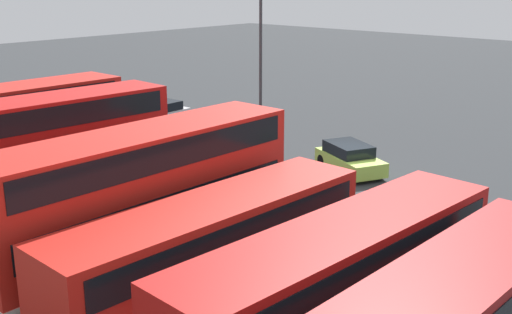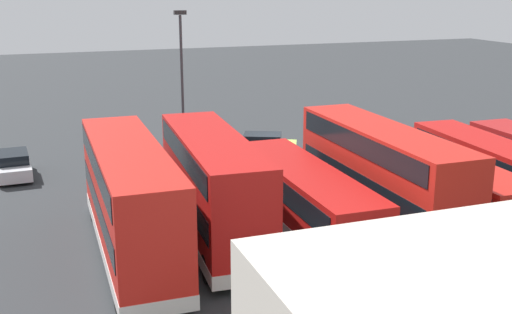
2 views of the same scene
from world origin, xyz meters
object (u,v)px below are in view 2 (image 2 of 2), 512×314
object	(u,v)px
bus_double_decker_seventh	(130,198)
waste_bin_yellow	(392,135)
bus_single_deck_third	(442,184)
bus_double_decker_sixth	(213,186)
bus_double_decker_fourth	(381,174)
bus_single_deck_second	(496,170)
car_hatchback_silver	(14,165)
lamp_post_tall	(182,79)
car_small_green	(265,145)
bus_single_deck_fifth	(305,198)

from	to	relation	value
bus_double_decker_seventh	waste_bin_yellow	size ratio (longest dim) A/B	12.59
bus_single_deck_third	bus_double_decker_sixth	bearing A→B (deg)	-5.32
bus_double_decker_fourth	bus_single_deck_second	bearing A→B (deg)	-172.43
bus_single_deck_second	car_hatchback_silver	distance (m)	26.15
car_hatchback_silver	lamp_post_tall	bearing A→B (deg)	173.53
bus_double_decker_sixth	car_small_green	bearing A→B (deg)	-119.85
bus_single_deck_third	bus_double_decker_fourth	size ratio (longest dim) A/B	0.97
bus_double_decker_fourth	car_hatchback_silver	distance (m)	20.82
lamp_post_tall	bus_double_decker_fourth	bearing A→B (deg)	115.35
bus_single_deck_third	bus_single_deck_fifth	bearing A→B (deg)	-2.99
bus_single_deck_fifth	bus_double_decker_seventh	bearing A→B (deg)	-2.00
bus_double_decker_seventh	bus_single_deck_third	bearing A→B (deg)	177.53
bus_double_decker_sixth	waste_bin_yellow	size ratio (longest dim) A/B	11.39
bus_single_deck_third	bus_double_decker_seventh	distance (m)	14.39
bus_single_deck_third	car_hatchback_silver	bearing A→B (deg)	-35.96
bus_single_deck_third	bus_single_deck_fifth	distance (m)	6.85
bus_double_decker_seventh	bus_double_decker_sixth	bearing A→B (deg)	-173.75
bus_single_deck_fifth	car_small_green	size ratio (longest dim) A/B	2.58
bus_double_decker_seventh	waste_bin_yellow	distance (m)	24.03
bus_single_deck_second	car_small_green	xyz separation A→B (m)	(7.79, -12.12, -0.92)
bus_single_deck_third	waste_bin_yellow	size ratio (longest dim) A/B	11.75
bus_double_decker_seventh	car_hatchback_silver	world-z (taller)	bus_double_decker_seventh
bus_single_deck_third	bus_double_decker_seventh	world-z (taller)	bus_double_decker_seventh
bus_single_deck_second	waste_bin_yellow	size ratio (longest dim) A/B	12.51
bus_double_decker_seventh	car_small_green	size ratio (longest dim) A/B	2.77
bus_single_deck_second	car_hatchback_silver	xyz separation A→B (m)	(22.84, -12.70, -0.92)
bus_double_decker_fourth	lamp_post_tall	xyz separation A→B (m)	(5.95, -12.56, 2.84)
bus_single_deck_fifth	car_hatchback_silver	xyz separation A→B (m)	(12.05, -13.35, -0.92)
bus_double_decker_fourth	bus_single_deck_fifth	xyz separation A→B (m)	(3.56, -0.30, -0.83)
bus_double_decker_fourth	bus_single_deck_fifth	world-z (taller)	bus_double_decker_fourth
lamp_post_tall	bus_single_deck_third	bearing A→B (deg)	126.19
car_small_green	lamp_post_tall	world-z (taller)	lamp_post_tall
lamp_post_tall	car_hatchback_silver	bearing A→B (deg)	-6.47
bus_double_decker_fourth	waste_bin_yellow	xyz separation A→B (m)	(-9.08, -13.51, -1.97)
car_small_green	bus_single_deck_fifth	bearing A→B (deg)	76.82
bus_single_deck_third	car_hatchback_silver	world-z (taller)	bus_single_deck_third
bus_single_deck_fifth	lamp_post_tall	xyz separation A→B (m)	(2.39, -12.26, 3.67)
bus_single_deck_third	bus_single_deck_fifth	size ratio (longest dim) A/B	1.00
bus_single_deck_fifth	lamp_post_tall	distance (m)	13.02
bus_single_deck_third	bus_single_deck_fifth	world-z (taller)	same
bus_single_deck_second	bus_single_deck_third	size ratio (longest dim) A/B	1.06
bus_single_deck_second	bus_double_decker_seventh	distance (m)	18.31
lamp_post_tall	bus_single_deck_fifth	bearing A→B (deg)	101.02
bus_double_decker_sixth	waste_bin_yellow	xyz separation A→B (m)	(-16.61, -12.56, -1.97)
car_hatchback_silver	lamp_post_tall	size ratio (longest dim) A/B	0.44
bus_double_decker_fourth	bus_double_decker_sixth	world-z (taller)	same
bus_double_decker_seventh	waste_bin_yellow	bearing A→B (deg)	-147.28
car_hatchback_silver	waste_bin_yellow	bearing A→B (deg)	179.65
bus_single_deck_second	car_hatchback_silver	size ratio (longest dim) A/B	2.93
bus_double_decker_sixth	bus_single_deck_third	bearing A→B (deg)	174.68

